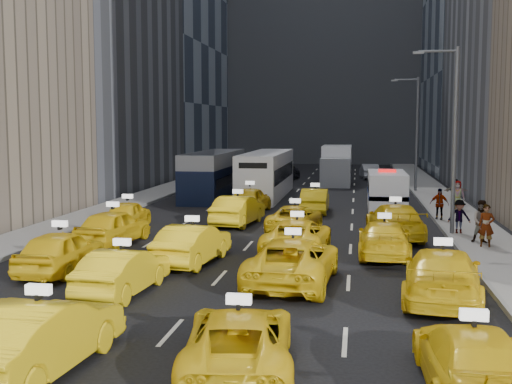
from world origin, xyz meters
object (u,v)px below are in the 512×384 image
at_px(taxi_3, 472,360).
at_px(pedestrian_0, 486,226).
at_px(double_decker, 214,175).
at_px(city_bus, 267,175).
at_px(taxi_2, 239,340).
at_px(box_truck, 336,165).
at_px(taxi_1, 40,336).
at_px(nypd_van, 387,192).

distance_m(taxi_3, pedestrian_0, 15.68).
bearing_deg(double_decker, city_bus, 15.78).
height_order(taxi_2, taxi_3, taxi_3).
relative_size(taxi_3, pedestrian_0, 2.64).
height_order(taxi_2, box_truck, box_truck).
height_order(taxi_3, box_truck, box_truck).
relative_size(city_bus, box_truck, 1.68).
bearing_deg(taxi_1, nypd_van, -102.17).
bearing_deg(taxi_2, city_bus, -90.19).
bearing_deg(city_bus, taxi_2, -78.95).
xyz_separation_m(taxi_2, city_bus, (-4.15, 33.65, 0.94)).
bearing_deg(taxi_1, pedestrian_0, -123.18).
distance_m(taxi_1, taxi_3, 9.12).
xyz_separation_m(taxi_1, box_truck, (4.93, 44.91, 0.87)).
xyz_separation_m(taxi_1, nypd_van, (8.62, 28.10, 0.35)).
bearing_deg(taxi_3, taxi_2, -6.84).
distance_m(taxi_1, nypd_van, 29.39).
bearing_deg(taxi_3, pedestrian_0, -103.22).
height_order(taxi_1, box_truck, box_truck).
bearing_deg(box_truck, taxi_1, -90.80).
bearing_deg(taxi_2, taxi_1, 2.76).
relative_size(city_bus, pedestrian_0, 7.03).
height_order(nypd_van, pedestrian_0, nypd_van).
relative_size(double_decker, box_truck, 1.48).
distance_m(taxi_1, double_decker, 33.42).
distance_m(city_bus, pedestrian_0, 22.34).
relative_size(taxi_3, nypd_van, 0.81).
relative_size(taxi_3, city_bus, 0.38).
xyz_separation_m(taxi_1, city_bus, (0.12, 34.40, 0.82)).
bearing_deg(nypd_van, taxi_1, -106.37).
bearing_deg(city_bus, box_truck, 69.41).
bearing_deg(double_decker, box_truck, 51.94).
relative_size(taxi_1, box_truck, 0.64).
relative_size(nypd_van, double_decker, 0.52).
distance_m(nypd_van, pedestrian_0, 12.96).
xyz_separation_m(taxi_1, taxi_3, (9.11, 0.31, -0.11)).
bearing_deg(city_bus, taxi_3, -71.20).
relative_size(taxi_1, city_bus, 0.38).
bearing_deg(pedestrian_0, taxi_3, -90.53).
bearing_deg(nypd_van, taxi_2, -98.37).
xyz_separation_m(taxi_2, taxi_3, (4.84, -0.44, 0.01)).
bearing_deg(taxi_3, double_decker, -70.45).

